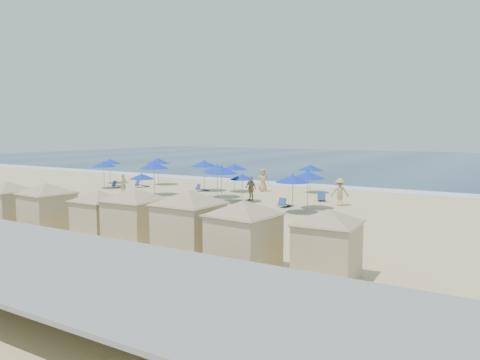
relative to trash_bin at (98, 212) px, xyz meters
name	(u,v)px	position (x,y,z in m)	size (l,w,h in m)	color
ground	(182,207)	(1.46, 5.71, -0.40)	(160.00, 160.00, 0.00)	#CEBA83
ocean	(392,161)	(1.46, 60.71, -0.37)	(160.00, 80.00, 0.06)	#0E2A4F
surf_line	(286,184)	(1.46, 21.21, -0.36)	(160.00, 2.50, 0.08)	white
trash_bin	(98,212)	(0.00, 0.00, 0.00)	(0.79, 0.79, 0.79)	black
cabana_0	(7,199)	(-1.84, -4.16, 1.14)	(4.27, 4.27, 2.68)	#CBB68B
cabana_1	(47,202)	(1.11, -4.00, 1.19)	(4.39, 4.39, 2.77)	#CBB68B
cabana_2	(99,209)	(4.13, -3.53, 1.06)	(4.05, 4.05, 2.54)	#CBB68B
cabana_3	(135,210)	(6.36, -3.55, 1.21)	(4.47, 4.47, 2.80)	#CBB68B
cabana_4	(189,216)	(9.42, -3.72, 1.30)	(4.72, 4.72, 2.96)	#CBB68B
cabana_5	(244,227)	(12.13, -4.10, 1.21)	(4.47, 4.47, 2.81)	#CBB68B
cabana_6	(328,235)	(14.98, -3.41, 1.11)	(4.20, 4.20, 2.64)	#CBB68B
umbrella_0	(110,161)	(-13.36, 13.36, 1.68)	(2.10, 2.10, 2.39)	#A5A8AD
umbrella_1	(104,164)	(-10.74, 10.23, 1.71)	(2.13, 2.13, 2.43)	#A5A8AD
umbrella_2	(158,161)	(-8.51, 14.73, 1.81)	(2.24, 2.24, 2.55)	#A5A8AD
umbrella_3	(142,176)	(-2.73, 6.47, 1.37)	(1.79, 1.79, 2.04)	#A5A8AD
umbrella_4	(204,164)	(-2.24, 13.31, 1.88)	(2.30, 2.30, 2.62)	#A5A8AD
umbrella_5	(154,165)	(-4.02, 9.19, 1.93)	(2.36, 2.36, 2.68)	#A5A8AD
umbrella_6	(221,170)	(2.47, 8.88, 1.87)	(2.30, 2.30, 2.62)	#A5A8AD
umbrella_7	(234,167)	(0.23, 14.08, 1.66)	(2.09, 2.09, 2.38)	#A5A8AD
umbrella_8	(242,177)	(3.57, 9.83, 1.37)	(1.79, 1.79, 2.03)	#A5A8AD
umbrella_9	(310,168)	(5.72, 16.81, 1.64)	(2.07, 2.07, 2.35)	#A5A8AD
umbrella_10	(308,175)	(8.68, 9.51, 1.79)	(2.22, 2.22, 2.53)	#A5A8AD
umbrella_11	(293,179)	(8.54, 7.53, 1.71)	(2.14, 2.14, 2.44)	#A5A8AD
umbrella_12	(217,168)	(0.89, 10.66, 1.81)	(2.23, 2.23, 2.54)	#A5A8AD
beach_chair_0	(117,185)	(-10.29, 11.32, -0.19)	(0.75, 1.20, 0.61)	navy
beach_chair_1	(141,185)	(-8.55, 12.44, -0.16)	(1.01, 1.38, 0.69)	navy
beach_chair_2	(201,189)	(-2.41, 13.09, -0.19)	(0.89, 1.21, 0.61)	navy
beach_chair_3	(212,201)	(2.40, 7.79, -0.19)	(0.71, 1.18, 0.61)	navy
beach_chair_4	(285,204)	(7.14, 9.35, -0.17)	(0.71, 1.25, 0.65)	navy
beach_chair_5	(321,198)	(8.15, 13.18, -0.16)	(0.99, 1.37, 0.69)	navy
beachgoer_0	(123,184)	(-6.74, 8.60, 0.38)	(0.57, 0.37, 1.56)	tan
beachgoer_1	(251,188)	(3.74, 10.72, 0.50)	(1.05, 0.44, 1.79)	tan
beachgoer_2	(340,192)	(9.99, 11.81, 0.52)	(1.19, 0.68, 1.83)	tan
beachgoer_3	(263,180)	(2.03, 15.63, 0.54)	(0.92, 0.60, 1.87)	tan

